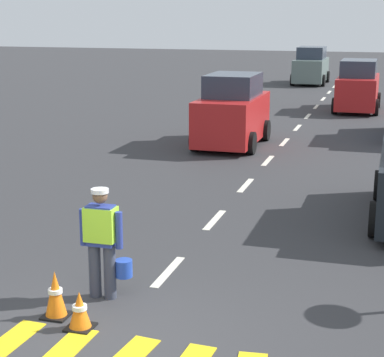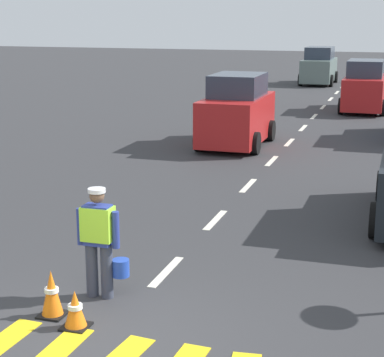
{
  "view_description": "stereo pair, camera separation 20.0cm",
  "coord_description": "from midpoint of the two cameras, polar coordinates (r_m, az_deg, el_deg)",
  "views": [
    {
      "loc": [
        3.38,
        -7.3,
        4.14
      ],
      "look_at": [
        -0.18,
        4.69,
        1.1
      ],
      "focal_mm": 64.21,
      "sensor_mm": 36.0,
      "label": 1
    },
    {
      "loc": [
        3.57,
        -7.24,
        4.14
      ],
      "look_at": [
        -0.18,
        4.69,
        1.1
      ],
      "focal_mm": 64.21,
      "sensor_mm": 36.0,
      "label": 2
    }
  ],
  "objects": [
    {
      "name": "road_worker",
      "position": [
        10.16,
        -7.09,
        -4.87
      ],
      "size": [
        0.76,
        0.37,
        1.67
      ],
      "color": "#383D4C",
      "rests_on": "ground"
    },
    {
      "name": "traffic_cone_near",
      "position": [
        9.84,
        -11.0,
        -9.36
      ],
      "size": [
        0.36,
        0.36,
        0.67
      ],
      "color": "black",
      "rests_on": "ground"
    },
    {
      "name": "ground_plane",
      "position": [
        28.78,
        10.38,
        5.16
      ],
      "size": [
        96.0,
        96.0,
        0.0
      ],
      "primitive_type": "plane",
      "color": "#333335"
    },
    {
      "name": "car_oncoming_third",
      "position": [
        41.55,
        10.64,
        9.1
      ],
      "size": [
        1.96,
        4.04,
        2.17
      ],
      "color": "slate",
      "rests_on": "ground"
    },
    {
      "name": "traffic_cone_far",
      "position": [
        9.47,
        -9.07,
        -10.71
      ],
      "size": [
        0.36,
        0.36,
        0.53
      ],
      "color": "black",
      "rests_on": "ground"
    },
    {
      "name": "car_outgoing_far",
      "position": [
        30.42,
        14.34,
        7.33
      ],
      "size": [
        1.89,
        3.96,
        2.18
      ],
      "color": "red",
      "rests_on": "ground"
    },
    {
      "name": "car_oncoming_lead",
      "position": [
        21.77,
        4.01,
        5.46
      ],
      "size": [
        1.96,
        3.81,
        2.26
      ],
      "color": "red",
      "rests_on": "ground"
    },
    {
      "name": "lane_center_line",
      "position": [
        32.91,
        11.32,
        6.17
      ],
      "size": [
        0.14,
        46.4,
        0.01
      ],
      "color": "silver",
      "rests_on": "ground"
    }
  ]
}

